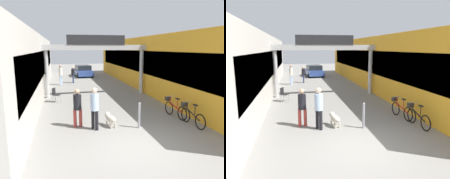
% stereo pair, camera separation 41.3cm
% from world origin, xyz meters
% --- Properties ---
extents(ground_plane, '(80.00, 80.00, 0.00)m').
position_xyz_m(ground_plane, '(0.00, 0.00, 0.00)').
color(ground_plane, gray).
extents(storefront_left, '(3.00, 26.00, 4.17)m').
position_xyz_m(storefront_left, '(-5.09, 11.00, 2.09)').
color(storefront_left, beige).
rests_on(storefront_left, ground_plane).
extents(storefront_right, '(3.00, 26.00, 4.17)m').
position_xyz_m(storefront_right, '(5.09, 11.00, 2.09)').
color(storefront_right, gold).
rests_on(storefront_right, ground_plane).
extents(arcade_sign_gateway, '(7.40, 0.47, 4.19)m').
position_xyz_m(arcade_sign_gateway, '(0.00, 8.49, 2.98)').
color(arcade_sign_gateway, '#B2B2B2').
rests_on(arcade_sign_gateway, ground_plane).
extents(pedestrian_with_dog, '(0.47, 0.47, 1.76)m').
position_xyz_m(pedestrian_with_dog, '(-1.17, 2.00, 1.01)').
color(pedestrian_with_dog, black).
rests_on(pedestrian_with_dog, ground_plane).
extents(pedestrian_companion, '(0.39, 0.35, 1.66)m').
position_xyz_m(pedestrian_companion, '(-1.83, 2.47, 0.95)').
color(pedestrian_companion, '#99332D').
rests_on(pedestrian_companion, ground_plane).
extents(pedestrian_carrying_crate, '(0.45, 0.45, 1.82)m').
position_xyz_m(pedestrian_carrying_crate, '(-2.42, 13.70, 1.05)').
color(pedestrian_carrying_crate, '#A5BFE0').
rests_on(pedestrian_carrying_crate, ground_plane).
extents(pedestrian_elderly_walking, '(0.35, 0.38, 1.61)m').
position_xyz_m(pedestrian_elderly_walking, '(-1.26, 14.63, 0.91)').
color(pedestrian_elderly_walking, navy).
rests_on(pedestrian_elderly_walking, ground_plane).
extents(dog_on_leash, '(0.49, 0.82, 0.58)m').
position_xyz_m(dog_on_leash, '(-0.47, 2.20, 0.36)').
color(dog_on_leash, beige).
rests_on(dog_on_leash, ground_plane).
extents(bicycle_black_nearest, '(0.46, 1.69, 0.98)m').
position_xyz_m(bicycle_black_nearest, '(3.03, 1.56, 0.44)').
color(bicycle_black_nearest, black).
rests_on(bicycle_black_nearest, ground_plane).
extents(bicycle_red_second, '(0.46, 1.68, 0.98)m').
position_xyz_m(bicycle_red_second, '(2.88, 2.79, 0.44)').
color(bicycle_red_second, black).
rests_on(bicycle_red_second, ground_plane).
extents(bollard_post_metal, '(0.10, 0.10, 1.12)m').
position_xyz_m(bollard_post_metal, '(0.68, 1.74, 0.57)').
color(bollard_post_metal, gray).
rests_on(bollard_post_metal, ground_plane).
extents(cafe_chair_black_nearer, '(0.53, 0.53, 0.89)m').
position_xyz_m(cafe_chair_black_nearer, '(-2.82, 7.20, 0.54)').
color(cafe_chair_black_nearer, gray).
rests_on(cafe_chair_black_nearer, ground_plane).
extents(parked_car_blue, '(2.09, 4.14, 1.33)m').
position_xyz_m(parked_car_blue, '(0.20, 19.53, 0.64)').
color(parked_car_blue, '#2D478C').
rests_on(parked_car_blue, ground_plane).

